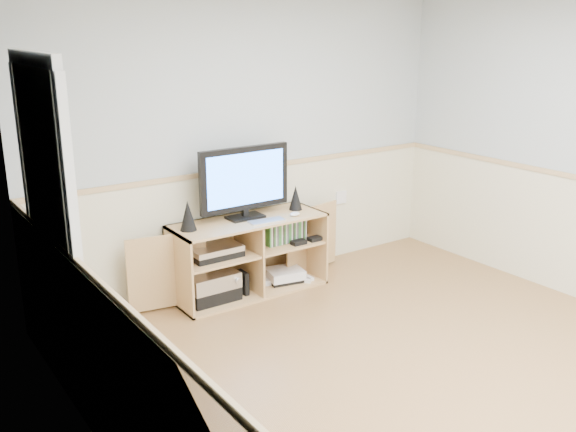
% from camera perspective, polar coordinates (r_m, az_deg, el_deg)
% --- Properties ---
extents(room, '(4.04, 4.54, 2.54)m').
position_cam_1_polar(room, '(3.94, 12.46, 1.53)').
color(room, tan).
rests_on(room, ground).
extents(media_cabinet, '(2.08, 0.50, 0.65)m').
position_cam_1_polar(media_cabinet, '(5.53, -3.80, -3.31)').
color(media_cabinet, tan).
rests_on(media_cabinet, floor).
extents(monitor, '(0.83, 0.18, 0.61)m').
position_cam_1_polar(monitor, '(5.34, -3.88, 3.19)').
color(monitor, black).
rests_on(monitor, media_cabinet).
extents(speaker_left, '(0.13, 0.13, 0.24)m').
position_cam_1_polar(speaker_left, '(5.12, -8.89, 0.04)').
color(speaker_left, black).
rests_on(speaker_left, media_cabinet).
extents(speaker_right, '(0.12, 0.12, 0.22)m').
position_cam_1_polar(speaker_right, '(5.63, 0.67, 1.64)').
color(speaker_right, black).
rests_on(speaker_right, media_cabinet).
extents(keyboard, '(0.32, 0.15, 0.01)m').
position_cam_1_polar(keyboard, '(5.32, -1.89, -0.44)').
color(keyboard, silver).
rests_on(keyboard, media_cabinet).
extents(mouse, '(0.10, 0.07, 0.04)m').
position_cam_1_polar(mouse, '(5.47, 0.61, 0.18)').
color(mouse, white).
rests_on(mouse, media_cabinet).
extents(av_components, '(0.51, 0.31, 0.47)m').
position_cam_1_polar(av_components, '(5.36, -6.72, -5.36)').
color(av_components, black).
rests_on(av_components, media_cabinet).
extents(game_consoles, '(0.46, 0.31, 0.11)m').
position_cam_1_polar(game_consoles, '(5.74, -0.45, -5.31)').
color(game_consoles, white).
rests_on(game_consoles, media_cabinet).
extents(game_cases, '(0.39, 0.14, 0.19)m').
position_cam_1_polar(game_cases, '(5.60, -0.32, -1.37)').
color(game_cases, '#3F8C3F').
rests_on(game_cases, media_cabinet).
extents(wall_outlet, '(0.12, 0.03, 0.12)m').
position_cam_1_polar(wall_outlet, '(6.28, 4.70, 1.66)').
color(wall_outlet, white).
rests_on(wall_outlet, wall_back).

